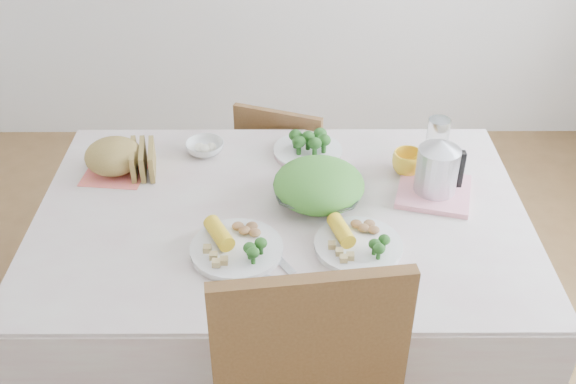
{
  "coord_description": "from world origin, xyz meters",
  "views": [
    {
      "loc": [
        0.01,
        -1.65,
        2.0
      ],
      "look_at": [
        0.02,
        0.02,
        0.82
      ],
      "focal_mm": 42.0,
      "sensor_mm": 36.0,
      "label": 1
    }
  ],
  "objects_px": {
    "dining_table": "(282,302)",
    "dinner_plate_left": "(237,250)",
    "salad_bowl": "(319,193)",
    "dinner_plate_right": "(358,246)",
    "yellow_mug": "(408,163)",
    "electric_kettle": "(438,162)",
    "chair_far": "(292,167)"
  },
  "relations": [
    {
      "from": "salad_bowl",
      "to": "dinner_plate_left",
      "type": "xyz_separation_m",
      "value": [
        -0.24,
        -0.24,
        -0.02
      ]
    },
    {
      "from": "yellow_mug",
      "to": "electric_kettle",
      "type": "bearing_deg",
      "value": -59.88
    },
    {
      "from": "dining_table",
      "to": "salad_bowl",
      "type": "height_order",
      "value": "salad_bowl"
    },
    {
      "from": "dining_table",
      "to": "electric_kettle",
      "type": "bearing_deg",
      "value": 10.52
    },
    {
      "from": "dinner_plate_right",
      "to": "yellow_mug",
      "type": "xyz_separation_m",
      "value": [
        0.2,
        0.39,
        0.03
      ]
    },
    {
      "from": "chair_far",
      "to": "dining_table",
      "type": "bearing_deg",
      "value": 106.96
    },
    {
      "from": "salad_bowl",
      "to": "electric_kettle",
      "type": "distance_m",
      "value": 0.38
    },
    {
      "from": "electric_kettle",
      "to": "chair_far",
      "type": "bearing_deg",
      "value": 127.15
    },
    {
      "from": "chair_far",
      "to": "electric_kettle",
      "type": "relative_size",
      "value": 4.42
    },
    {
      "from": "salad_bowl",
      "to": "dinner_plate_left",
      "type": "height_order",
      "value": "salad_bowl"
    },
    {
      "from": "dining_table",
      "to": "yellow_mug",
      "type": "distance_m",
      "value": 0.63
    },
    {
      "from": "chair_far",
      "to": "yellow_mug",
      "type": "distance_m",
      "value": 0.71
    },
    {
      "from": "chair_far",
      "to": "electric_kettle",
      "type": "distance_m",
      "value": 0.87
    },
    {
      "from": "electric_kettle",
      "to": "dinner_plate_right",
      "type": "bearing_deg",
      "value": -133.02
    },
    {
      "from": "dining_table",
      "to": "dinner_plate_right",
      "type": "bearing_deg",
      "value": -39.31
    },
    {
      "from": "dining_table",
      "to": "electric_kettle",
      "type": "height_order",
      "value": "electric_kettle"
    },
    {
      "from": "salad_bowl",
      "to": "dining_table",
      "type": "bearing_deg",
      "value": -156.76
    },
    {
      "from": "dinner_plate_left",
      "to": "yellow_mug",
      "type": "xyz_separation_m",
      "value": [
        0.54,
        0.4,
        0.03
      ]
    },
    {
      "from": "dining_table",
      "to": "dinner_plate_left",
      "type": "bearing_deg",
      "value": -122.92
    },
    {
      "from": "salad_bowl",
      "to": "dinner_plate_right",
      "type": "relative_size",
      "value": 1.05
    },
    {
      "from": "electric_kettle",
      "to": "salad_bowl",
      "type": "bearing_deg",
      "value": -172.27
    },
    {
      "from": "dining_table",
      "to": "dinner_plate_right",
      "type": "relative_size",
      "value": 5.54
    },
    {
      "from": "dining_table",
      "to": "electric_kettle",
      "type": "relative_size",
      "value": 7.63
    },
    {
      "from": "dinner_plate_right",
      "to": "electric_kettle",
      "type": "relative_size",
      "value": 1.38
    },
    {
      "from": "dinner_plate_right",
      "to": "electric_kettle",
      "type": "xyz_separation_m",
      "value": [
        0.26,
        0.27,
        0.11
      ]
    },
    {
      "from": "salad_bowl",
      "to": "dinner_plate_left",
      "type": "distance_m",
      "value": 0.34
    },
    {
      "from": "dining_table",
      "to": "electric_kettle",
      "type": "xyz_separation_m",
      "value": [
        0.48,
        0.09,
        0.51
      ]
    },
    {
      "from": "dinner_plate_right",
      "to": "electric_kettle",
      "type": "bearing_deg",
      "value": 45.51
    },
    {
      "from": "chair_far",
      "to": "yellow_mug",
      "type": "bearing_deg",
      "value": 147.14
    },
    {
      "from": "dinner_plate_left",
      "to": "chair_far",
      "type": "bearing_deg",
      "value": 79.54
    },
    {
      "from": "salad_bowl",
      "to": "yellow_mug",
      "type": "distance_m",
      "value": 0.34
    },
    {
      "from": "chair_far",
      "to": "salad_bowl",
      "type": "distance_m",
      "value": 0.74
    }
  ]
}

